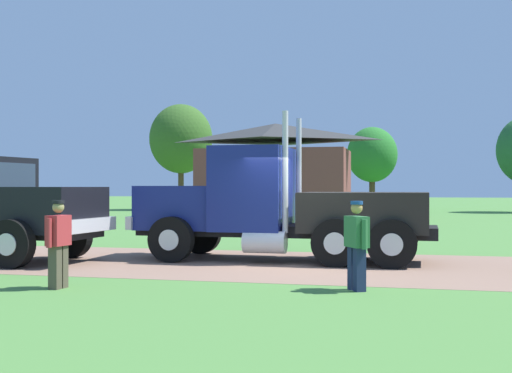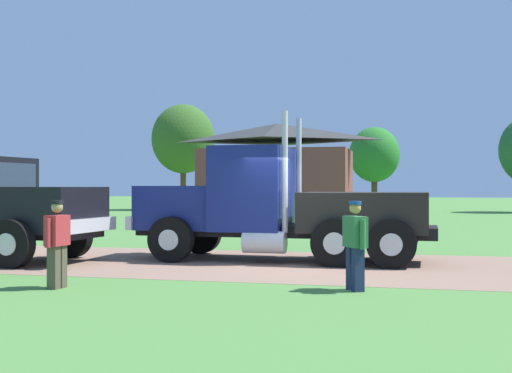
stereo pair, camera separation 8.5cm
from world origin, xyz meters
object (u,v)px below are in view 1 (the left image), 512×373
Objects in this scene: truck_foreground_white at (277,208)px; shed_building at (275,172)px; visitor_by_barrel at (58,241)px; visitor_walking_mid at (357,242)px.

truck_foreground_white is 22.57m from shed_building.
visitor_walking_mid is at bearing 10.86° from visitor_by_barrel.
visitor_by_barrel is at bearing -169.14° from visitor_walking_mid.
shed_building reaches higher than truck_foreground_white.
truck_foreground_white is at bearing -78.01° from shed_building.
visitor_by_barrel is 27.61m from shed_building.
truck_foreground_white is 0.84× the size of shed_building.
truck_foreground_white is at bearing 62.34° from visitor_by_barrel.
truck_foreground_white is 6.16m from visitor_by_barrel.
truck_foreground_white reaches higher than visitor_by_barrel.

